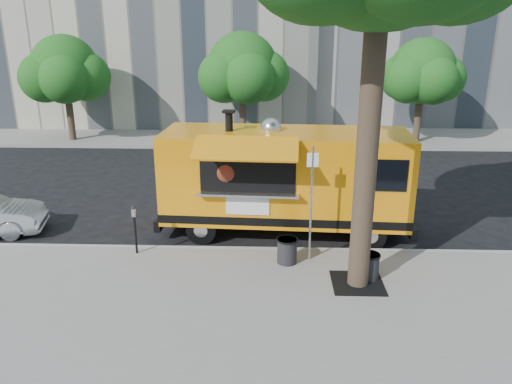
% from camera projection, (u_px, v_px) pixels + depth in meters
% --- Properties ---
extents(ground, '(120.00, 120.00, 0.00)m').
position_uv_depth(ground, '(252.00, 239.00, 14.48)').
color(ground, black).
rests_on(ground, ground).
extents(sidewalk, '(60.00, 6.00, 0.15)m').
position_uv_depth(sidewalk, '(244.00, 312.00, 10.66)').
color(sidewalk, gray).
rests_on(sidewalk, ground).
extents(curb, '(60.00, 0.14, 0.16)m').
position_uv_depth(curb, '(250.00, 250.00, 13.57)').
color(curb, '#999993').
rests_on(curb, ground).
extents(far_sidewalk, '(60.00, 5.00, 0.15)m').
position_uv_depth(far_sidewalk, '(262.00, 137.00, 27.25)').
color(far_sidewalk, gray).
rests_on(far_sidewalk, ground).
extents(tree_well, '(1.20, 1.20, 0.02)m').
position_uv_depth(tree_well, '(357.00, 283.00, 11.69)').
color(tree_well, black).
rests_on(tree_well, sidewalk).
extents(far_tree_a, '(3.42, 3.42, 5.36)m').
position_uv_depth(far_tree_a, '(65.00, 69.00, 25.25)').
color(far_tree_a, '#33261C').
rests_on(far_tree_a, far_sidewalk).
extents(far_tree_b, '(3.60, 3.60, 5.50)m').
position_uv_depth(far_tree_b, '(242.00, 68.00, 25.33)').
color(far_tree_b, '#33261C').
rests_on(far_tree_b, far_sidewalk).
extents(far_tree_c, '(3.24, 3.24, 5.21)m').
position_uv_depth(far_tree_c, '(423.00, 71.00, 24.79)').
color(far_tree_c, '#33261C').
rests_on(far_tree_c, far_sidewalk).
extents(sign_post, '(0.28, 0.06, 3.00)m').
position_uv_depth(sign_post, '(311.00, 197.00, 12.37)').
color(sign_post, silver).
rests_on(sign_post, sidewalk).
extents(parking_meter, '(0.11, 0.11, 1.33)m').
position_uv_depth(parking_meter, '(135.00, 224.00, 12.98)').
color(parking_meter, black).
rests_on(parking_meter, sidewalk).
extents(food_truck, '(7.40, 3.56, 3.61)m').
position_uv_depth(food_truck, '(284.00, 178.00, 14.41)').
color(food_truck, orange).
rests_on(food_truck, ground).
extents(trash_bin_left, '(0.53, 0.53, 0.63)m').
position_uv_depth(trash_bin_left, '(369.00, 266.00, 11.81)').
color(trash_bin_left, black).
rests_on(trash_bin_left, sidewalk).
extents(trash_bin_right, '(0.54, 0.54, 0.65)m').
position_uv_depth(trash_bin_right, '(287.00, 250.00, 12.61)').
color(trash_bin_right, black).
rests_on(trash_bin_right, sidewalk).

